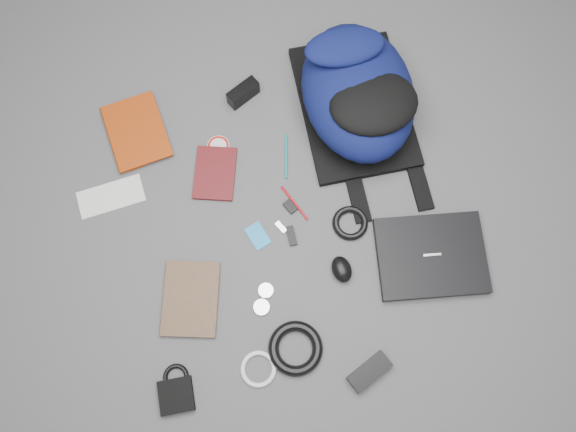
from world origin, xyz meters
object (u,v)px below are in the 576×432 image
object	(u,v)px
laptop	(431,256)
dvd_case	(215,173)
textbook_red	(109,141)
backpack	(358,92)
comic_book	(163,298)
mouse	(342,269)
power_brick	(369,372)
compact_camera	(243,93)
pouch	(176,396)

from	to	relation	value
laptop	dvd_case	bearing A→B (deg)	153.54
textbook_red	backpack	bearing A→B (deg)	-11.64
backpack	dvd_case	distance (m)	0.52
textbook_red	comic_book	world-z (taller)	textbook_red
textbook_red	mouse	size ratio (longest dim) A/B	2.95
dvd_case	power_brick	distance (m)	0.77
backpack	mouse	distance (m)	0.56
laptop	textbook_red	distance (m)	1.09
backpack	mouse	size ratio (longest dim) A/B	6.53
laptop	compact_camera	distance (m)	0.80
laptop	pouch	size ratio (longest dim) A/B	3.37
dvd_case	compact_camera	distance (m)	0.29
mouse	laptop	bearing A→B (deg)	-9.39
backpack	dvd_case	bearing A→B (deg)	-164.29
backpack	power_brick	xyz separation A→B (m)	(-0.26, -0.81, -0.10)
laptop	pouch	xyz separation A→B (m)	(-0.85, -0.14, -0.00)
compact_camera	pouch	size ratio (longest dim) A/B	1.14
dvd_case	compact_camera	world-z (taller)	compact_camera
backpack	comic_book	xyz separation A→B (m)	(-0.77, -0.41, -0.10)
comic_book	mouse	world-z (taller)	mouse
laptop	power_brick	xyz separation A→B (m)	(-0.30, -0.26, -0.00)
backpack	laptop	world-z (taller)	backpack
dvd_case	comic_book	bearing A→B (deg)	-105.96
laptop	textbook_red	world-z (taller)	laptop
pouch	textbook_red	bearing A→B (deg)	89.33
laptop	pouch	bearing A→B (deg)	-156.08
power_brick	laptop	bearing A→B (deg)	21.74
backpack	power_brick	bearing A→B (deg)	-100.41
laptop	pouch	world-z (taller)	laptop
dvd_case	backpack	bearing A→B (deg)	30.72
textbook_red	comic_book	distance (m)	0.55
laptop	compact_camera	xyz separation A→B (m)	(-0.38, 0.71, 0.01)
comic_book	mouse	xyz separation A→B (m)	(0.54, -0.10, 0.01)
pouch	compact_camera	bearing A→B (deg)	60.83
comic_book	pouch	xyz separation A→B (m)	(-0.04, -0.28, 0.00)
comic_book	backpack	bearing A→B (deg)	48.60
laptop	mouse	world-z (taller)	mouse
backpack	dvd_case	world-z (taller)	backpack
backpack	comic_book	world-z (taller)	backpack
compact_camera	mouse	bearing A→B (deg)	-102.32
power_brick	pouch	xyz separation A→B (m)	(-0.55, 0.12, -0.00)
compact_camera	mouse	xyz separation A→B (m)	(0.10, -0.66, -0.01)
backpack	dvd_case	size ratio (longest dim) A/B	3.01
comic_book	dvd_case	size ratio (longest dim) A/B	1.26
compact_camera	mouse	size ratio (longest dim) A/B	1.33
compact_camera	pouch	bearing A→B (deg)	-140.36
mouse	pouch	xyz separation A→B (m)	(-0.58, -0.19, -0.01)
power_brick	dvd_case	bearing A→B (deg)	89.81
textbook_red	mouse	bearing A→B (deg)	-50.14
laptop	mouse	bearing A→B (deg)	-175.60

